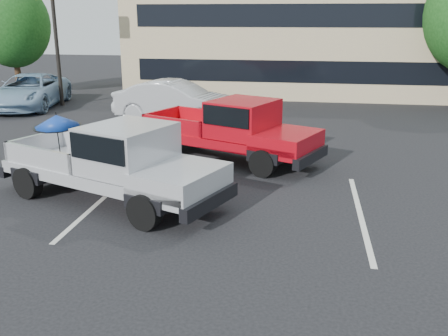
{
  "coord_description": "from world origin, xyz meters",
  "views": [
    {
      "loc": [
        1.67,
        -8.57,
        4.21
      ],
      "look_at": [
        0.14,
        0.8,
        1.3
      ],
      "focal_mm": 40.0,
      "sensor_mm": 36.0,
      "label": 1
    }
  ],
  "objects": [
    {
      "name": "blue_suv",
      "position": [
        -11.22,
        13.22,
        0.78
      ],
      "size": [
        3.47,
        5.95,
        1.56
      ],
      "primitive_type": "imported",
      "rotation": [
        0.0,
        0.0,
        0.16
      ],
      "color": "#80A1BF",
      "rests_on": "ground"
    },
    {
      "name": "stripe_left",
      "position": [
        -3.0,
        2.0,
        0.0
      ],
      "size": [
        0.12,
        5.0,
        0.01
      ],
      "primitive_type": "cube",
      "color": "silver",
      "rests_on": "ground"
    },
    {
      "name": "ground",
      "position": [
        0.0,
        0.0,
        0.0
      ],
      "size": [
        90.0,
        90.0,
        0.0
      ],
      "primitive_type": "plane",
      "color": "black",
      "rests_on": "ground"
    },
    {
      "name": "motel_building",
      "position": [
        2.0,
        20.99,
        3.21
      ],
      "size": [
        20.4,
        8.4,
        6.3
      ],
      "color": "#C9B886",
      "rests_on": "ground"
    },
    {
      "name": "motel_sign",
      "position": [
        -10.0,
        14.0,
        4.65
      ],
      "size": [
        1.6,
        0.22,
        6.0
      ],
      "color": "black",
      "rests_on": "ground"
    },
    {
      "name": "silver_sedan",
      "position": [
        -3.55,
        11.19,
        0.83
      ],
      "size": [
        5.3,
        2.63,
        1.67
      ],
      "primitive_type": "imported",
      "rotation": [
        0.0,
        0.0,
        1.39
      ],
      "color": "#B3B6BB",
      "rests_on": "ground"
    },
    {
      "name": "tree_back",
      "position": [
        6.0,
        24.0,
        4.41
      ],
      "size": [
        4.68,
        4.68,
        7.11
      ],
      "color": "#332114",
      "rests_on": "ground"
    },
    {
      "name": "tree_left",
      "position": [
        -14.0,
        17.0,
        3.73
      ],
      "size": [
        3.96,
        3.96,
        6.02
      ],
      "color": "#332114",
      "rests_on": "ground"
    },
    {
      "name": "silver_pickup",
      "position": [
        -2.44,
        1.87,
        1.05
      ],
      "size": [
        6.01,
        3.93,
        2.06
      ],
      "rotation": [
        0.0,
        0.0,
        -0.38
      ],
      "color": "black",
      "rests_on": "ground"
    },
    {
      "name": "stripe_right",
      "position": [
        3.0,
        2.0,
        0.0
      ],
      "size": [
        0.12,
        5.0,
        0.01
      ],
      "primitive_type": "cube",
      "color": "silver",
      "rests_on": "ground"
    },
    {
      "name": "red_pickup",
      "position": [
        -0.24,
        5.74,
        1.02
      ],
      "size": [
        5.96,
        4.07,
        1.86
      ],
      "rotation": [
        0.0,
        0.0,
        -0.42
      ],
      "color": "black",
      "rests_on": "ground"
    }
  ]
}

